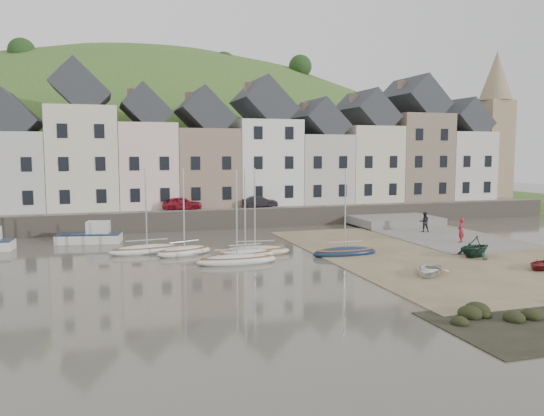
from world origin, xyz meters
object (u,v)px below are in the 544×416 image
object	(u,v)px
sailboat_0	(147,250)
person_red	(461,230)
person_dark	(424,222)
rowboat_red	(543,264)
car_left	(182,203)
rowboat_white	(429,270)
rowboat_green	(475,247)
car_right	(260,202)

from	to	relation	value
sailboat_0	person_red	size ratio (longest dim) A/B	3.31
sailboat_0	person_dark	bearing A→B (deg)	5.67
rowboat_red	car_left	world-z (taller)	car_left
rowboat_white	person_red	world-z (taller)	person_red
rowboat_red	person_red	size ratio (longest dim) A/B	1.45
person_red	rowboat_red	bearing A→B (deg)	41.65
rowboat_red	rowboat_white	bearing A→B (deg)	-116.78
rowboat_green	car_right	bearing A→B (deg)	-169.82
sailboat_0	person_dark	xyz separation A→B (m)	(24.30, 2.41, 0.75)
rowboat_red	car_left	xyz separation A→B (m)	(-18.46, 25.98, 1.90)
car_left	person_red	bearing A→B (deg)	-124.03
rowboat_green	person_red	size ratio (longest dim) A/B	1.45
rowboat_green	car_right	size ratio (longest dim) A/B	0.78
rowboat_red	car_right	distance (m)	28.14
person_dark	car_right	bearing A→B (deg)	-17.22
rowboat_white	rowboat_red	world-z (taller)	rowboat_white
person_dark	rowboat_white	bearing A→B (deg)	82.34
sailboat_0	rowboat_green	distance (m)	22.86
car_left	sailboat_0	bearing A→B (deg)	167.59
car_left	car_right	size ratio (longest dim) A/B	1.08
rowboat_green	person_dark	bearing A→B (deg)	151.59
sailboat_0	car_left	bearing A→B (deg)	71.63
rowboat_white	person_red	bearing A→B (deg)	89.78
person_dark	car_left	distance (m)	22.67
rowboat_red	person_dark	world-z (taller)	person_dark
person_dark	car_left	world-z (taller)	car_left
sailboat_0	rowboat_green	world-z (taller)	sailboat_0
rowboat_red	person_dark	size ratio (longest dim) A/B	1.56
rowboat_green	person_dark	size ratio (longest dim) A/B	1.55
car_right	person_dark	bearing A→B (deg)	-124.63
sailboat_0	person_red	bearing A→B (deg)	-7.79
person_red	car_right	xyz separation A→B (m)	(-11.76, 16.40, 1.11)
person_dark	car_right	size ratio (longest dim) A/B	0.50
sailboat_0	rowboat_green	bearing A→B (deg)	-21.62
rowboat_white	rowboat_green	size ratio (longest dim) A/B	1.01
sailboat_0	person_red	distance (m)	24.16
rowboat_red	car_left	size ratio (longest dim) A/B	0.73
person_red	car_right	bearing A→B (deg)	-96.18
person_red	car_right	world-z (taller)	car_right
rowboat_white	person_red	size ratio (longest dim) A/B	1.47
car_left	car_right	world-z (taller)	car_left
rowboat_green	person_red	bearing A→B (deg)	139.84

